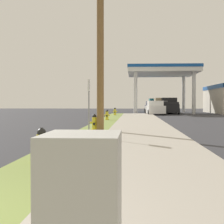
{
  "coord_description": "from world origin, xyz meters",
  "views": [
    {
      "loc": [
        2.6,
        -3.37,
        1.4
      ],
      "look_at": [
        1.35,
        17.59,
        0.85
      ],
      "focal_mm": 59.83,
      "sensor_mm": 36.0,
      "label": 1
    }
  ],
  "objects_px": {
    "car_navy_by_near_pump": "(152,107)",
    "truck_teal_on_apron": "(155,106)",
    "fire_hydrant_third": "(107,115)",
    "street_sign_post": "(89,96)",
    "fire_hydrant_second": "(94,123)",
    "utility_pole_midground": "(100,31)",
    "truck_tan_at_forecourt": "(161,106)",
    "fire_hydrant_fourth": "(115,112)",
    "truck_black_at_far_bay": "(169,106)",
    "fire_hydrant_nearest": "(42,147)",
    "car_white_by_far_pump": "(155,108)"
  },
  "relations": [
    {
      "from": "fire_hydrant_nearest",
      "to": "truck_black_at_far_bay",
      "type": "distance_m",
      "value": 38.44
    },
    {
      "from": "fire_hydrant_second",
      "to": "truck_black_at_far_bay",
      "type": "relative_size",
      "value": 0.14
    },
    {
      "from": "fire_hydrant_second",
      "to": "street_sign_post",
      "type": "xyz_separation_m",
      "value": [
        0.16,
        -3.36,
        1.19
      ]
    },
    {
      "from": "truck_black_at_far_bay",
      "to": "fire_hydrant_third",
      "type": "bearing_deg",
      "value": -108.62
    },
    {
      "from": "car_white_by_far_pump",
      "to": "truck_black_at_far_bay",
      "type": "distance_m",
      "value": 4.0
    },
    {
      "from": "utility_pole_midground",
      "to": "truck_tan_at_forecourt",
      "type": "relative_size",
      "value": 1.61
    },
    {
      "from": "fire_hydrant_fourth",
      "to": "utility_pole_midground",
      "type": "bearing_deg",
      "value": -88.9
    },
    {
      "from": "truck_teal_on_apron",
      "to": "truck_black_at_far_bay",
      "type": "height_order",
      "value": "same"
    },
    {
      "from": "fire_hydrant_nearest",
      "to": "car_white_by_far_pump",
      "type": "height_order",
      "value": "car_white_by_far_pump"
    },
    {
      "from": "fire_hydrant_fourth",
      "to": "truck_black_at_far_bay",
      "type": "bearing_deg",
      "value": 53.68
    },
    {
      "from": "car_navy_by_near_pump",
      "to": "truck_teal_on_apron",
      "type": "distance_m",
      "value": 3.88
    },
    {
      "from": "fire_hydrant_fourth",
      "to": "car_white_by_far_pump",
      "type": "distance_m",
      "value": 6.55
    },
    {
      "from": "utility_pole_midground",
      "to": "car_navy_by_near_pump",
      "type": "relative_size",
      "value": 1.93
    },
    {
      "from": "fire_hydrant_second",
      "to": "truck_teal_on_apron",
      "type": "xyz_separation_m",
      "value": [
        4.93,
        39.55,
        0.47
      ]
    },
    {
      "from": "fire_hydrant_fourth",
      "to": "truck_teal_on_apron",
      "type": "distance_m",
      "value": 19.95
    },
    {
      "from": "fire_hydrant_nearest",
      "to": "fire_hydrant_third",
      "type": "height_order",
      "value": "same"
    },
    {
      "from": "car_navy_by_near_pump",
      "to": "truck_teal_on_apron",
      "type": "xyz_separation_m",
      "value": [
        0.59,
        3.83,
        0.19
      ]
    },
    {
      "from": "utility_pole_midground",
      "to": "car_navy_by_near_pump",
      "type": "height_order",
      "value": "utility_pole_midground"
    },
    {
      "from": "utility_pole_midground",
      "to": "fire_hydrant_nearest",
      "type": "bearing_deg",
      "value": -92.61
    },
    {
      "from": "fire_hydrant_nearest",
      "to": "street_sign_post",
      "type": "xyz_separation_m",
      "value": [
        0.29,
        5.87,
        1.19
      ]
    },
    {
      "from": "car_white_by_far_pump",
      "to": "truck_teal_on_apron",
      "type": "distance_m",
      "value": 14.35
    },
    {
      "from": "fire_hydrant_fourth",
      "to": "street_sign_post",
      "type": "xyz_separation_m",
      "value": [
        0.27,
        -23.6,
        1.19
      ]
    },
    {
      "from": "fire_hydrant_nearest",
      "to": "fire_hydrant_third",
      "type": "bearing_deg",
      "value": 90.09
    },
    {
      "from": "fire_hydrant_nearest",
      "to": "fire_hydrant_third",
      "type": "xyz_separation_m",
      "value": [
        -0.03,
        19.33,
        0.0
      ]
    },
    {
      "from": "street_sign_post",
      "to": "truck_tan_at_forecourt",
      "type": "height_order",
      "value": "street_sign_post"
    },
    {
      "from": "street_sign_post",
      "to": "utility_pole_midground",
      "type": "bearing_deg",
      "value": 87.78
    },
    {
      "from": "fire_hydrant_nearest",
      "to": "truck_tan_at_forecourt",
      "type": "height_order",
      "value": "truck_tan_at_forecourt"
    },
    {
      "from": "fire_hydrant_nearest",
      "to": "fire_hydrant_fourth",
      "type": "xyz_separation_m",
      "value": [
        0.02,
        29.48,
        0.0
      ]
    },
    {
      "from": "utility_pole_midground",
      "to": "car_white_by_far_pump",
      "type": "xyz_separation_m",
      "value": [
        3.87,
        25.33,
        -3.89
      ]
    },
    {
      "from": "street_sign_post",
      "to": "truck_black_at_far_bay",
      "type": "height_order",
      "value": "street_sign_post"
    },
    {
      "from": "fire_hydrant_third",
      "to": "truck_black_at_far_bay",
      "type": "relative_size",
      "value": 0.14
    },
    {
      "from": "fire_hydrant_nearest",
      "to": "fire_hydrant_second",
      "type": "height_order",
      "value": "same"
    },
    {
      "from": "fire_hydrant_fourth",
      "to": "car_white_by_far_pump",
      "type": "bearing_deg",
      "value": 49.4
    },
    {
      "from": "utility_pole_midground",
      "to": "street_sign_post",
      "type": "bearing_deg",
      "value": -92.22
    },
    {
      "from": "car_navy_by_near_pump",
      "to": "truck_black_at_far_bay",
      "type": "distance_m",
      "value": 7.24
    },
    {
      "from": "fire_hydrant_third",
      "to": "utility_pole_midground",
      "type": "relative_size",
      "value": 0.08
    },
    {
      "from": "fire_hydrant_third",
      "to": "truck_teal_on_apron",
      "type": "distance_m",
      "value": 29.89
    },
    {
      "from": "street_sign_post",
      "to": "truck_teal_on_apron",
      "type": "height_order",
      "value": "street_sign_post"
    },
    {
      "from": "truck_tan_at_forecourt",
      "to": "truck_teal_on_apron",
      "type": "xyz_separation_m",
      "value": [
        -0.43,
        7.05,
        0.0
      ]
    },
    {
      "from": "fire_hydrant_nearest",
      "to": "fire_hydrant_fourth",
      "type": "height_order",
      "value": "same"
    },
    {
      "from": "fire_hydrant_second",
      "to": "truck_tan_at_forecourt",
      "type": "height_order",
      "value": "truck_tan_at_forecourt"
    },
    {
      "from": "truck_tan_at_forecourt",
      "to": "fire_hydrant_nearest",
      "type": "bearing_deg",
      "value": -97.5
    },
    {
      "from": "utility_pole_midground",
      "to": "street_sign_post",
      "type": "height_order",
      "value": "utility_pole_midground"
    },
    {
      "from": "fire_hydrant_second",
      "to": "fire_hydrant_third",
      "type": "xyz_separation_m",
      "value": [
        -0.16,
        10.1,
        0.0
      ]
    },
    {
      "from": "fire_hydrant_second",
      "to": "car_white_by_far_pump",
      "type": "relative_size",
      "value": 0.16
    },
    {
      "from": "truck_black_at_far_bay",
      "to": "utility_pole_midground",
      "type": "bearing_deg",
      "value": -101.43
    },
    {
      "from": "fire_hydrant_nearest",
      "to": "car_navy_by_near_pump",
      "type": "distance_m",
      "value": 45.17
    },
    {
      "from": "fire_hydrant_third",
      "to": "street_sign_post",
      "type": "relative_size",
      "value": 0.35
    },
    {
      "from": "truck_tan_at_forecourt",
      "to": "truck_black_at_far_bay",
      "type": "relative_size",
      "value": 1.0
    },
    {
      "from": "fire_hydrant_fourth",
      "to": "truck_tan_at_forecourt",
      "type": "bearing_deg",
      "value": 65.95
    }
  ]
}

